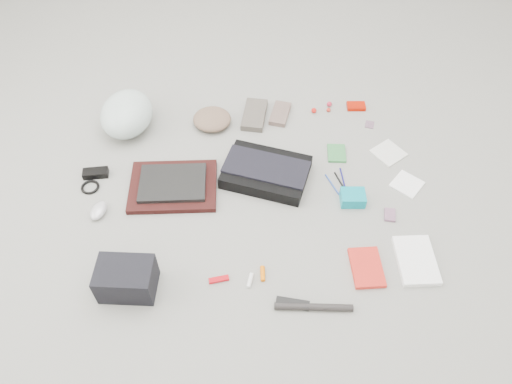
{
  "coord_description": "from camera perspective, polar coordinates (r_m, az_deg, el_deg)",
  "views": [
    {
      "loc": [
        -0.2,
        -1.42,
        1.81
      ],
      "look_at": [
        0.0,
        0.0,
        0.05
      ],
      "focal_mm": 35.0,
      "sensor_mm": 36.0,
      "label": 1
    }
  ],
  "objects": [
    {
      "name": "beanie",
      "position": [
        2.64,
        -5.04,
        8.29
      ],
      "size": [
        0.25,
        0.24,
        0.07
      ],
      "primitive_type": "ellipsoid",
      "rotation": [
        0.0,
        0.0,
        -0.3
      ],
      "color": "#775C4A",
      "rests_on": "ground_plane"
    },
    {
      "name": "accordion_wallet",
      "position": [
        2.33,
        11.0,
        -0.64
      ],
      "size": [
        0.12,
        0.1,
        0.06
      ],
      "primitive_type": "cube",
      "rotation": [
        0.0,
        0.0,
        -0.14
      ],
      "color": "#0896AA",
      "rests_on": "ground_plane"
    },
    {
      "name": "lollipop_a",
      "position": [
        2.73,
        6.63,
        9.24
      ],
      "size": [
        0.03,
        0.03,
        0.03
      ],
      "primitive_type": "sphere",
      "rotation": [
        0.0,
        0.0,
        -0.11
      ],
      "color": "red",
      "rests_on": "ground_plane"
    },
    {
      "name": "ground_plane",
      "position": [
        2.31,
        0.0,
        -0.78
      ],
      "size": [
        4.0,
        4.0,
        0.0
      ],
      "primitive_type": "plane",
      "color": "gray"
    },
    {
      "name": "pen_blue",
      "position": [
        2.39,
        8.69,
        0.86
      ],
      "size": [
        0.04,
        0.13,
        0.01
      ],
      "primitive_type": "cylinder",
      "rotation": [
        1.57,
        0.0,
        0.26
      ],
      "color": "#2747A2",
      "rests_on": "ground_plane"
    },
    {
      "name": "toiletry_tube_orange",
      "position": [
        2.08,
        0.77,
        -9.31
      ],
      "size": [
        0.03,
        0.07,
        0.02
      ],
      "primitive_type": "cylinder",
      "rotation": [
        1.57,
        0.0,
        -0.11
      ],
      "color": "orange",
      "rests_on": "ground_plane"
    },
    {
      "name": "napkin_bottom",
      "position": [
        2.47,
        16.87,
        0.87
      ],
      "size": [
        0.18,
        0.18,
        0.01
      ],
      "primitive_type": "cube",
      "rotation": [
        0.0,
        0.0,
        0.74
      ],
      "color": "white",
      "rests_on": "ground_plane"
    },
    {
      "name": "mitten_right",
      "position": [
        2.7,
        2.77,
        8.93
      ],
      "size": [
        0.15,
        0.2,
        0.03
      ],
      "primitive_type": "cube",
      "rotation": [
        0.0,
        0.0,
        -0.38
      ],
      "color": "#715B52",
      "rests_on": "ground_plane"
    },
    {
      "name": "laptop",
      "position": [
        2.36,
        -9.51,
        1.03
      ],
      "size": [
        0.33,
        0.25,
        0.02
      ],
      "primitive_type": "cube",
      "rotation": [
        0.0,
        0.0,
        -0.1
      ],
      "color": "black",
      "rests_on": "laptop_sleeve"
    },
    {
      "name": "laptop_sleeve",
      "position": [
        2.38,
        -9.44,
        0.65
      ],
      "size": [
        0.43,
        0.34,
        0.03
      ],
      "primitive_type": "cube",
      "rotation": [
        0.0,
        0.0,
        -0.1
      ],
      "color": "black",
      "rests_on": "ground_plane"
    },
    {
      "name": "mouse",
      "position": [
        2.36,
        -17.56,
        -2.04
      ],
      "size": [
        0.1,
        0.12,
        0.04
      ],
      "primitive_type": "ellipsoid",
      "rotation": [
        0.0,
        0.0,
        -0.37
      ],
      "color": "#BBBAC2",
      "rests_on": "ground_plane"
    },
    {
      "name": "card_deck",
      "position": [
        2.33,
        15.05,
        -2.54
      ],
      "size": [
        0.07,
        0.08,
        0.01
      ],
      "primitive_type": "cube",
      "rotation": [
        0.0,
        0.0,
        -0.3
      ],
      "color": "#885B79",
      "rests_on": "ground_plane"
    },
    {
      "name": "bike_helmet",
      "position": [
        2.65,
        -14.57,
        8.64
      ],
      "size": [
        0.34,
        0.38,
        0.19
      ],
      "primitive_type": "ellipsoid",
      "rotation": [
        0.0,
        0.0,
        -0.28
      ],
      "color": "silver",
      "rests_on": "ground_plane"
    },
    {
      "name": "book_white",
      "position": [
        2.21,
        17.82,
        -7.45
      ],
      "size": [
        0.18,
        0.25,
        0.02
      ],
      "primitive_type": "cube",
      "rotation": [
        0.0,
        0.0,
        -0.1
      ],
      "color": "white",
      "rests_on": "ground_plane"
    },
    {
      "name": "napkin_top",
      "position": [
        2.59,
        14.9,
        4.34
      ],
      "size": [
        0.19,
        0.19,
        0.01
      ],
      "primitive_type": "cube",
      "rotation": [
        0.0,
        0.0,
        0.5
      ],
      "color": "silver",
      "rests_on": "ground_plane"
    },
    {
      "name": "bike_pump",
      "position": [
        2.02,
        6.6,
        -12.92
      ],
      "size": [
        0.31,
        0.08,
        0.03
      ],
      "primitive_type": "cylinder",
      "rotation": [
        0.0,
        1.57,
        -0.17
      ],
      "color": "black",
      "rests_on": "ground_plane"
    },
    {
      "name": "messenger_bag",
      "position": [
        2.38,
        1.16,
        2.29
      ],
      "size": [
        0.47,
        0.42,
        0.06
      ],
      "primitive_type": "cube",
      "rotation": [
        0.0,
        0.0,
        -0.43
      ],
      "color": "black",
      "rests_on": "ground_plane"
    },
    {
      "name": "pen_black",
      "position": [
        2.4,
        9.7,
        0.97
      ],
      "size": [
        0.04,
        0.15,
        0.01
      ],
      "primitive_type": "cylinder",
      "rotation": [
        1.57,
        0.0,
        0.19
      ],
      "color": "black",
      "rests_on": "ground_plane"
    },
    {
      "name": "toiletry_tube_white",
      "position": [
        2.06,
        -0.68,
        -10.07
      ],
      "size": [
        0.04,
        0.07,
        0.02
      ],
      "primitive_type": "cylinder",
      "rotation": [
        1.57,
        0.0,
        -0.36
      ],
      "color": "silver",
      "rests_on": "ground_plane"
    },
    {
      "name": "bag_flap",
      "position": [
        2.35,
        1.17,
        2.9
      ],
      "size": [
        0.43,
        0.33,
        0.01
      ],
      "primitive_type": "cube",
      "rotation": [
        0.0,
        0.0,
        -0.43
      ],
      "color": "black",
      "rests_on": "messenger_bag"
    },
    {
      "name": "pen_navy",
      "position": [
        2.42,
        9.89,
        1.5
      ],
      "size": [
        0.02,
        0.14,
        0.01
      ],
      "primitive_type": "cylinder",
      "rotation": [
        1.57,
        0.0,
        -0.06
      ],
      "color": "navy",
      "rests_on": "ground_plane"
    },
    {
      "name": "altoids_tin",
      "position": [
        2.8,
        11.37,
        9.59
      ],
      "size": [
        0.11,
        0.08,
        0.02
      ],
      "primitive_type": "cube",
      "rotation": [
        0.0,
        0.0,
        -0.14
      ],
      "color": "#B41403",
      "rests_on": "ground_plane"
    },
    {
      "name": "camera_bag",
      "position": [
        2.06,
        -14.59,
        -9.58
      ],
      "size": [
        0.25,
        0.19,
        0.14
      ],
      "primitive_type": "cube",
      "rotation": [
        0.0,
        0.0,
        -0.19
      ],
      "color": "black",
      "rests_on": "ground_plane"
    },
    {
      "name": "stamp_sheet",
      "position": [
        2.72,
        12.85,
        7.52
      ],
      "size": [
        0.06,
        0.07,
        0.0
      ],
      "primitive_type": "cube",
      "rotation": [
        0.0,
        0.0,
        -0.41
      ],
      "color": "slate",
      "rests_on": "ground_plane"
    },
    {
      "name": "lollipop_c",
      "position": [
        2.78,
        8.38,
        9.91
      ],
      "size": [
        0.03,
        0.03,
        0.03
      ],
      "primitive_type": "sphere",
      "rotation": [
        0.0,
        0.0,
        0.14
      ],
      "color": "#B01D34",
      "rests_on": "ground_plane"
    },
    {
      "name": "lollipop_b",
      "position": [
        2.75,
        8.29,
        9.28
      ],
      "size": [
        0.03,
        0.03,
        0.02
      ],
      "primitive_type": "sphere",
      "rotation": [
        0.0,
        0.0,
        -0.13
      ],
      "color": "#B52619",
      "rests_on": "ground_plane"
    },
    {
      "name": "power_brick",
      "position": [
        2.52,
        -17.85,
        2.07
      ],
      "size": [
        0.12,
        0.06,
        0.03
      ],
      "primitive_type": "cube",
      "rotation": [
        0.0,
        0.0,
        -0.02
      ],
      "color": "black",
      "rests_on": "ground_plane"
    },
    {
      "name": "multitool",
      "position": [
        2.08,
        -4.27,
        -9.93
      ],
      "size": [
        0.08,
        0.03,
        0.01
      ],
      "primitive_type": "cube",
      "rotation": [
        0.0,
        0.0,
        0.08
      ],
      "color": "#B6060F",
      "rests_on": "ground_plane"
    },
    {
      "name": "cable_coil",
      "position": [
        2.48,
        -18.43,
        0.54
      ],
      "size": [
        0.11,
        0.11,
        0.01
      ],
      "primitive_type": "torus",
      "rotation": [
        0.0,
        0.0,
        -0.33
      ],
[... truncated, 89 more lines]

